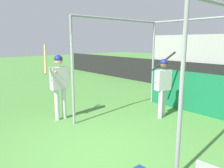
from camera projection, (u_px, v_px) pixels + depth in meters
The scene contains 4 objects.
ground_plane at pixel (99, 152), 4.54m from camera, with size 60.00×60.00×0.00m, color #477F38.
batting_cage at pixel (183, 76), 6.43m from camera, with size 3.32×3.48×2.95m.
player_batter at pixel (163, 82), 6.46m from camera, with size 0.61×1.00×1.95m.
player_waiting at pixel (59, 80), 6.24m from camera, with size 0.53×0.83×2.17m.
Camera 1 is at (3.32, -2.55, 2.27)m, focal length 35.00 mm.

